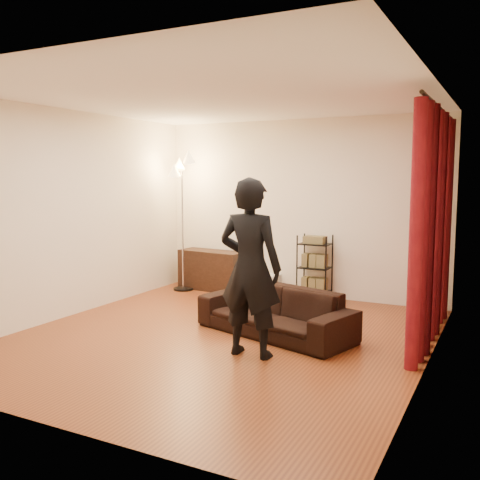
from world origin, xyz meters
The scene contains 14 objects.
floor centered at (0.00, 0.00, 0.00)m, with size 5.00×5.00×0.00m, color brown.
ceiling centered at (0.00, 0.00, 2.70)m, with size 5.00×5.00×0.00m, color white.
wall_back centered at (0.00, 2.50, 1.35)m, with size 5.00×5.00×0.00m, color #F3E6CD.
wall_front centered at (0.00, -2.50, 1.35)m, with size 5.00×5.00×0.00m, color #F3E6CD.
wall_left centered at (-2.25, 0.00, 1.35)m, with size 5.00×5.00×0.00m, color #F3E6CD.
wall_right centered at (2.25, 0.00, 1.35)m, with size 5.00×5.00×0.00m, color #F3E6CD.
curtain_rod centered at (2.15, 1.12, 2.58)m, with size 0.04×0.04×2.65m, color black.
curtain centered at (2.13, 1.12, 1.28)m, with size 0.22×2.65×2.55m, color maroon, non-canonical shape.
sofa centered at (0.52, 0.38, 0.28)m, with size 1.89×0.74×0.55m, color black.
person centered at (0.58, -0.41, 0.92)m, with size 0.67×0.44×1.83m, color black.
media_cabinet centered at (-1.40, 2.23, 0.32)m, with size 1.10×0.41×0.64m, color #311D12.
storage_boxes centered at (-0.45, 2.31, 0.16)m, with size 0.38×0.31×0.32m, color beige, non-canonical shape.
wire_shelf centered at (0.34, 2.28, 0.49)m, with size 0.44×0.31×0.98m, color black, non-canonical shape.
floor_lamp centered at (-1.80, 1.98, 1.08)m, with size 0.39×0.39×2.15m, color silver, non-canonical shape.
Camera 1 is at (2.92, -5.22, 1.84)m, focal length 40.00 mm.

